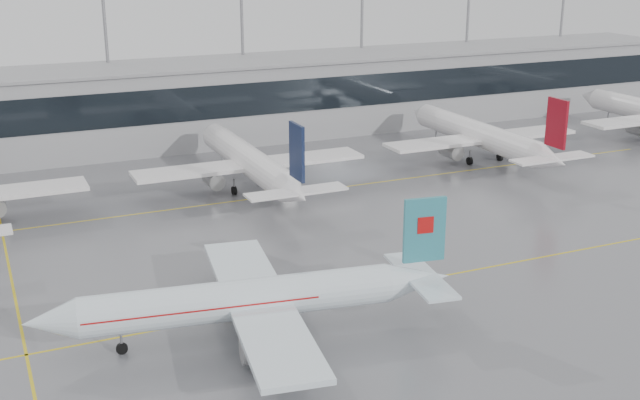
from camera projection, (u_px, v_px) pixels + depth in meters
name	position (u px, v px, depth m)	size (l,w,h in m)	color
ground	(374.00, 289.00, 72.94)	(320.00, 320.00, 0.00)	slate
taxi_line_main	(374.00, 289.00, 72.94)	(120.00, 0.25, 0.01)	gold
taxi_line_north	(261.00, 198.00, 99.01)	(120.00, 0.25, 0.01)	gold
taxi_line_cross	(12.00, 282.00, 74.33)	(0.25, 60.00, 0.01)	gold
terminal	(190.00, 104.00, 124.99)	(180.00, 15.00, 12.00)	#96969A
terminal_glass	(203.00, 103.00, 117.96)	(180.00, 0.20, 5.00)	black
terminal_roof	(188.00, 64.00, 123.09)	(182.00, 16.00, 0.40)	gray
light_masts	(177.00, 52.00, 127.95)	(156.40, 1.00, 22.60)	gray
air_canada_jet	(256.00, 299.00, 63.15)	(34.12, 26.90, 10.46)	white
parked_jet_c	(250.00, 162.00, 101.08)	(29.64, 36.96, 11.72)	white
parked_jet_d	(481.00, 136.00, 114.66)	(29.64, 36.96, 11.72)	white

